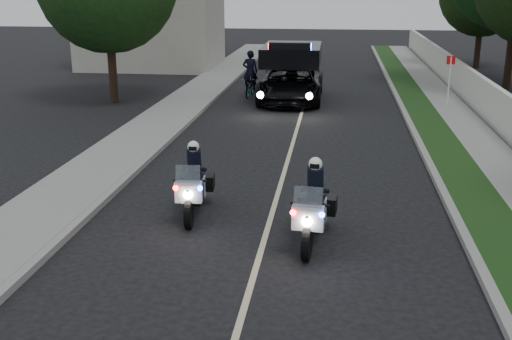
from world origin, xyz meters
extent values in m
plane|color=black|center=(0.00, 0.00, 0.00)|extent=(120.00, 120.00, 0.00)
cube|color=gray|center=(4.10, 10.00, 0.07)|extent=(0.20, 60.00, 0.15)
cube|color=#193814|center=(4.80, 10.00, 0.08)|extent=(1.20, 60.00, 0.16)
cube|color=gray|center=(6.10, 10.00, 0.08)|extent=(1.40, 60.00, 0.16)
cube|color=beige|center=(7.10, 10.00, 0.75)|extent=(0.22, 60.00, 1.50)
cube|color=gray|center=(-4.10, 10.00, 0.07)|extent=(0.20, 60.00, 0.15)
cube|color=gray|center=(-5.20, 10.00, 0.08)|extent=(2.00, 60.00, 0.16)
cube|color=#A8A396|center=(-10.00, 26.00, 3.50)|extent=(8.00, 6.00, 7.00)
cube|color=#BFB78C|center=(0.00, 10.00, 0.00)|extent=(0.12, 50.00, 0.01)
imported|color=black|center=(-0.65, 15.63, 0.00)|extent=(2.77, 5.90, 2.86)
imported|color=black|center=(-2.60, 16.55, 0.00)|extent=(0.70, 1.72, 0.88)
imported|color=black|center=(-2.60, 16.55, 0.00)|extent=(0.73, 0.52, 1.92)
camera|label=1|loc=(1.37, -12.01, 5.12)|focal=43.94mm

